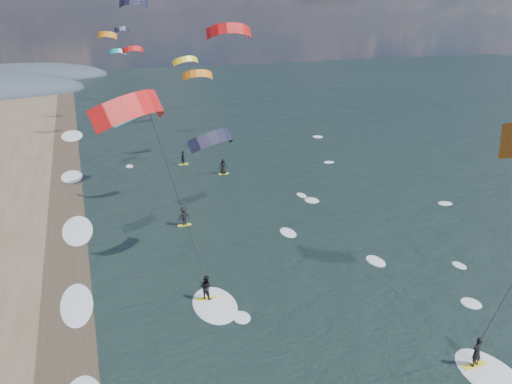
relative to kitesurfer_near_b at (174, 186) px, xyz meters
name	(u,v)px	position (x,y,z in m)	size (l,w,h in m)	color
wet_sand_strip	(67,359)	(-5.81, 1.27, -9.14)	(3.00, 240.00, 0.00)	#382D23
kitesurfer_near_b	(174,186)	(0.00, 0.00, 0.00)	(6.93, 8.99, 14.39)	yellow
far_kitesurfers	(199,185)	(6.15, 22.02, -8.34)	(7.76, 16.87, 1.65)	yellow
bg_kite_field	(155,51)	(6.02, 42.60, 2.22)	(14.52, 72.29, 11.41)	red
shoreline_surf	(88,305)	(-4.61, 6.02, -9.14)	(2.40, 79.40, 0.11)	white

